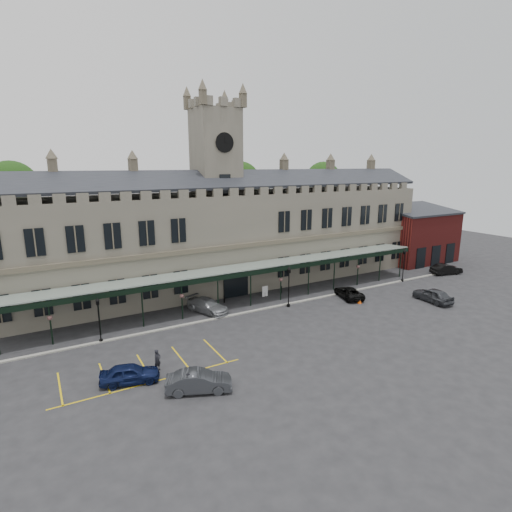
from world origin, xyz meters
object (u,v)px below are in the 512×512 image
lamp_post_right (404,262)px  car_left_a (130,374)px  car_left_b (199,381)px  car_taxi (208,306)px  sign_board (265,291)px  person_b (188,384)px  station_building (218,237)px  person_a (157,360)px  car_van (349,292)px  lamp_post_mid (289,283)px  lamp_post_left (99,316)px  car_right_a (433,295)px  clock_tower (216,184)px  car_right_b (446,269)px  traffic_cone (360,300)px

lamp_post_right → car_left_a: bearing=-168.0°
car_left_b → car_taxi: size_ratio=0.89×
sign_board → person_b: person_b is taller
station_building → lamp_post_right: (22.49, -10.53, -3.80)m
person_a → car_van: bearing=-15.6°
station_building → sign_board: bearing=-65.3°
lamp_post_mid → person_a: lamp_post_mid is taller
lamp_post_left → car_left_a: size_ratio=0.99×
lamp_post_right → car_right_a: bearing=-115.4°
lamp_post_mid → person_b: lamp_post_mid is taller
car_taxi → lamp_post_left: bearing=169.1°
clock_tower → lamp_post_mid: 15.61m
car_right_b → car_van: bearing=105.4°
station_building → traffic_cone: 19.06m
car_right_a → person_b: size_ratio=3.05×
person_b → car_van: bearing=161.1°
person_a → person_b: (0.90, -4.27, -0.09)m
person_b → car_right_b: bearing=152.4°
car_left_b → person_b: person_b is taller
station_building → car_taxi: size_ratio=11.64×
sign_board → person_b: size_ratio=0.83×
person_a → car_left_b: bearing=-97.3°
lamp_post_left → lamp_post_right: size_ratio=0.93×
clock_tower → lamp_post_left: 22.03m
lamp_post_mid → car_taxi: (-8.53, 2.87, -2.00)m
clock_tower → car_left_b: 27.89m
station_building → clock_tower: (0.00, 0.09, 6.64)m
car_left_b → car_right_b: size_ratio=1.00×
lamp_post_right → person_a: lamp_post_right is taller
lamp_post_left → car_taxi: bearing=11.1°
car_left_b → lamp_post_mid: bearing=-31.3°
lamp_post_mid → car_left_a: (-18.98, -7.54, -2.03)m
clock_tower → sign_board: size_ratio=19.29×
sign_board → car_left_a: 22.01m
traffic_cone → car_left_b: bearing=-160.6°
traffic_cone → car_van: (0.25, 2.11, 0.28)m
station_building → clock_tower: 6.64m
traffic_cone → person_a: bearing=-171.3°
clock_tower → car_left_b: (-11.50, -22.21, -12.35)m
lamp_post_mid → car_right_a: (15.47, -6.83, -1.94)m
lamp_post_left → person_b: 12.51m
lamp_post_right → car_taxi: lamp_post_right is taller
car_left_b → car_right_a: 30.80m
person_a → person_b: 4.37m
lamp_post_right → car_right_a: lamp_post_right is taller
clock_tower → car_right_b: size_ratio=5.37×
car_right_a → clock_tower: bearing=-40.2°
car_left_b → car_van: size_ratio=0.99×
station_building → traffic_cone: station_building is taller
lamp_post_mid → lamp_post_right: lamp_post_mid is taller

